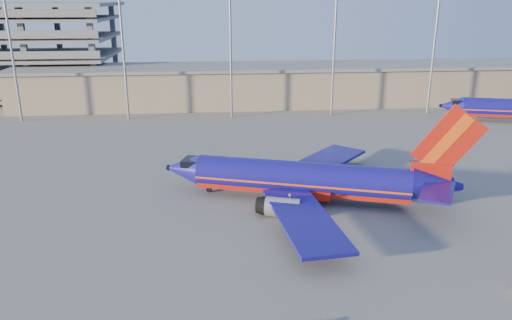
# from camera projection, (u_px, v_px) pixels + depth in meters

# --- Properties ---
(ground) EXTENTS (220.00, 220.00, 0.00)m
(ground) POSITION_uv_depth(u_px,v_px,m) (296.00, 210.00, 55.44)
(ground) COLOR slate
(ground) RESTS_ON ground
(terminal_building) EXTENTS (122.00, 16.00, 8.50)m
(terminal_building) POSITION_uv_depth(u_px,v_px,m) (297.00, 84.00, 109.87)
(terminal_building) COLOR gray
(terminal_building) RESTS_ON ground
(light_mast_row) EXTENTS (101.60, 1.60, 28.65)m
(light_mast_row) POSITION_uv_depth(u_px,v_px,m) (283.00, 25.00, 93.96)
(light_mast_row) COLOR gray
(light_mast_row) RESTS_ON ground
(aircraft_main) EXTENTS (34.54, 32.68, 12.09)m
(aircraft_main) POSITION_uv_depth(u_px,v_px,m) (309.00, 180.00, 57.21)
(aircraft_main) COLOR navy
(aircraft_main) RESTS_ON ground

